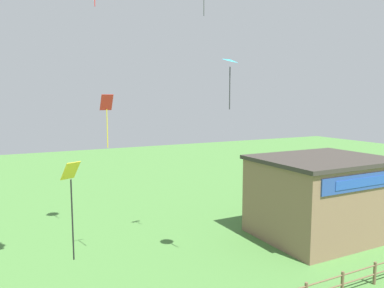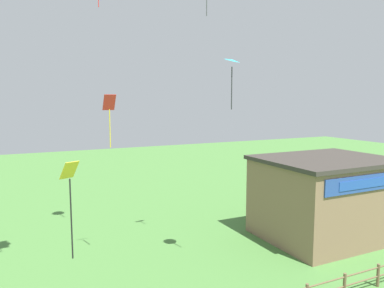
# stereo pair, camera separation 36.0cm
# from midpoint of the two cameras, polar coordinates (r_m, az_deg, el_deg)

# --- Properties ---
(seaside_building) EXTENTS (7.93, 6.38, 4.99)m
(seaside_building) POSITION_cam_midpoint_polar(r_m,az_deg,el_deg) (24.94, 18.65, -7.58)
(seaside_building) COLOR #84664C
(seaside_building) RESTS_ON ground_plane
(kite_yellow_diamond) EXTENTS (0.63, 0.59, 3.24)m
(kite_yellow_diamond) POSITION_cam_midpoint_polar(r_m,az_deg,el_deg) (12.72, -18.68, -7.34)
(kite_yellow_diamond) COLOR yellow
(kite_cyan_delta) EXTENTS (1.02, 1.02, 2.44)m
(kite_cyan_delta) POSITION_cam_midpoint_polar(r_m,az_deg,el_deg) (18.00, 5.24, 12.08)
(kite_cyan_delta) COLOR #2DB2C6
(kite_red_diamond) EXTENTS (0.65, 0.43, 2.69)m
(kite_red_diamond) POSITION_cam_midpoint_polar(r_m,az_deg,el_deg) (19.36, -13.38, 4.96)
(kite_red_diamond) COLOR red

